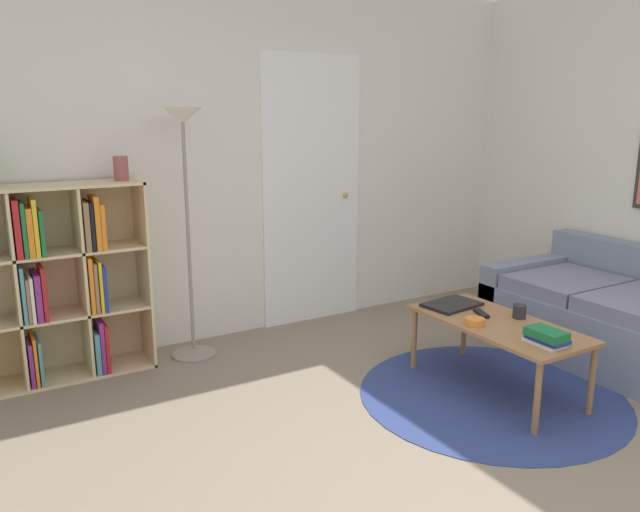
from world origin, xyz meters
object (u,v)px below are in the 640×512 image
object	(u,v)px
couch	(614,318)
coffee_table	(498,329)
laptop	(452,305)
bowl	(475,322)
vase_on_shelf	(121,168)
cup	(519,312)
floor_lamp	(185,169)
bookshelf	(39,284)

from	to	relation	value
couch	coffee_table	distance (m)	1.14
coffee_table	laptop	xyz separation A→B (m)	(-0.02, 0.38, 0.05)
bowl	vase_on_shelf	size ratio (longest dim) A/B	0.73
vase_on_shelf	bowl	bearing A→B (deg)	-42.93
couch	coffee_table	size ratio (longest dim) A/B	1.41
bowl	cup	bearing A→B (deg)	-7.96
floor_lamp	laptop	xyz separation A→B (m)	(1.37, -1.09, -0.85)
floor_lamp	bowl	bearing A→B (deg)	-49.11
bowl	vase_on_shelf	bearing A→B (deg)	137.07
floor_lamp	couch	distance (m)	3.11
couch	vase_on_shelf	world-z (taller)	vase_on_shelf
floor_lamp	couch	xyz separation A→B (m)	(2.54, -1.47, -1.03)
laptop	floor_lamp	bearing A→B (deg)	141.62
coffee_table	cup	world-z (taller)	cup
floor_lamp	couch	bearing A→B (deg)	-30.05
laptop	coffee_table	bearing A→B (deg)	-86.38
floor_lamp	coffee_table	world-z (taller)	floor_lamp
laptop	bowl	bearing A→B (deg)	-111.14
bookshelf	floor_lamp	xyz separation A→B (m)	(0.93, -0.09, 0.66)
coffee_table	vase_on_shelf	distance (m)	2.54
bowl	couch	bearing A→B (deg)	-1.49
laptop	vase_on_shelf	world-z (taller)	vase_on_shelf
bowl	coffee_table	bearing A→B (deg)	-11.91
bookshelf	couch	distance (m)	3.82
bookshelf	cup	world-z (taller)	bookshelf
couch	bowl	world-z (taller)	couch
coffee_table	laptop	size ratio (longest dim) A/B	2.89
cup	vase_on_shelf	distance (m)	2.64
bowl	laptop	bearing A→B (deg)	68.86
bookshelf	floor_lamp	bearing A→B (deg)	-5.53
coffee_table	vase_on_shelf	size ratio (longest dim) A/B	7.01
bowl	vase_on_shelf	distance (m)	2.39
couch	cup	bearing A→B (deg)	-179.34
vase_on_shelf	cup	bearing A→B (deg)	-38.66
bowl	cup	distance (m)	0.33
laptop	cup	bearing A→B (deg)	-64.21
bookshelf	cup	size ratio (longest dim) A/B	14.84
bookshelf	couch	xyz separation A→B (m)	(3.47, -1.56, -0.37)
bookshelf	coffee_table	world-z (taller)	bookshelf
floor_lamp	laptop	distance (m)	1.95
laptop	cup	distance (m)	0.43
coffee_table	laptop	world-z (taller)	laptop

